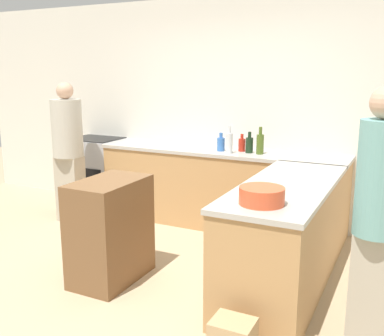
% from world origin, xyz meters
% --- Properties ---
extents(ground_plane, '(14.00, 14.00, 0.00)m').
position_xyz_m(ground_plane, '(0.00, 0.00, 0.00)').
color(ground_plane, tan).
extents(wall_back, '(8.00, 0.06, 2.70)m').
position_xyz_m(wall_back, '(0.00, 2.05, 1.35)').
color(wall_back, silver).
rests_on(wall_back, ground_plane).
extents(counter_back, '(2.95, 0.64, 0.93)m').
position_xyz_m(counter_back, '(0.00, 1.72, 0.46)').
color(counter_back, tan).
rests_on(counter_back, ground_plane).
extents(counter_peninsula, '(0.69, 1.90, 0.93)m').
position_xyz_m(counter_peninsula, '(1.13, 0.48, 0.47)').
color(counter_peninsula, tan).
rests_on(counter_peninsula, ground_plane).
extents(range_oven, '(0.71, 0.59, 0.94)m').
position_xyz_m(range_oven, '(-1.84, 1.73, 0.47)').
color(range_oven, '#ADADB2').
rests_on(range_oven, ground_plane).
extents(island_table, '(0.46, 0.74, 0.91)m').
position_xyz_m(island_table, '(-0.30, -0.04, 0.46)').
color(island_table, brown).
rests_on(island_table, ground_plane).
extents(mixing_bowl, '(0.32, 0.32, 0.12)m').
position_xyz_m(mixing_bowl, '(1.11, -0.17, 0.99)').
color(mixing_bowl, '#DB512D').
rests_on(mixing_bowl, counter_peninsula).
extents(hot_sauce_bottle, '(0.08, 0.08, 0.20)m').
position_xyz_m(hot_sauce_bottle, '(0.27, 1.73, 1.01)').
color(hot_sauce_bottle, red).
rests_on(hot_sauce_bottle, counter_back).
extents(water_bottle_blue, '(0.09, 0.09, 0.21)m').
position_xyz_m(water_bottle_blue, '(0.04, 1.64, 1.01)').
color(water_bottle_blue, '#386BB7').
rests_on(water_bottle_blue, counter_back).
extents(wine_bottle_dark, '(0.08, 0.08, 0.24)m').
position_xyz_m(wine_bottle_dark, '(0.38, 1.68, 1.02)').
color(wine_bottle_dark, black).
rests_on(wine_bottle_dark, counter_back).
extents(vinegar_bottle_clear, '(0.07, 0.07, 0.31)m').
position_xyz_m(vinegar_bottle_clear, '(0.19, 1.55, 1.05)').
color(vinegar_bottle_clear, silver).
rests_on(vinegar_bottle_clear, counter_back).
extents(olive_oil_bottle, '(0.08, 0.08, 0.30)m').
position_xyz_m(olive_oil_bottle, '(0.51, 1.66, 1.05)').
color(olive_oil_bottle, '#475B1E').
rests_on(olive_oil_bottle, counter_back).
extents(person_by_range, '(0.36, 0.36, 1.70)m').
position_xyz_m(person_by_range, '(-1.70, 1.04, 0.92)').
color(person_by_range, '#ADA38E').
rests_on(person_by_range, ground_plane).
extents(person_at_peninsula, '(0.28, 0.28, 1.76)m').
position_xyz_m(person_at_peninsula, '(1.86, -0.21, 0.97)').
color(person_at_peninsula, '#ADA38E').
rests_on(person_at_peninsula, ground_plane).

